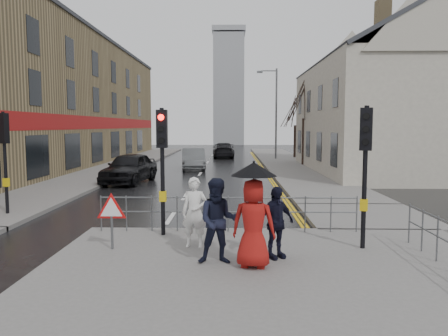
{
  "coord_description": "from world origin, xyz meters",
  "views": [
    {
      "loc": [
        2.05,
        -11.32,
        3.06
      ],
      "look_at": [
        1.79,
        2.97,
        1.69
      ],
      "focal_mm": 35.0,
      "sensor_mm": 36.0,
      "label": 1
    }
  ],
  "objects_px": {
    "pedestrian_b": "(219,221)",
    "car_parked": "(129,168)",
    "car_mid": "(193,159)",
    "pedestrian_d": "(275,222)",
    "pedestrian_with_umbrella": "(254,212)",
    "pedestrian_a": "(195,212)"
  },
  "relations": [
    {
      "from": "pedestrian_b",
      "to": "car_parked",
      "type": "relative_size",
      "value": 0.38
    },
    {
      "from": "car_mid",
      "to": "pedestrian_d",
      "type": "bearing_deg",
      "value": -86.55
    },
    {
      "from": "pedestrian_with_umbrella",
      "to": "pedestrian_d",
      "type": "relative_size",
      "value": 1.37
    },
    {
      "from": "pedestrian_with_umbrella",
      "to": "car_parked",
      "type": "height_order",
      "value": "pedestrian_with_umbrella"
    },
    {
      "from": "pedestrian_with_umbrella",
      "to": "car_mid",
      "type": "bearing_deg",
      "value": 98.25
    },
    {
      "from": "pedestrian_b",
      "to": "pedestrian_with_umbrella",
      "type": "bearing_deg",
      "value": -21.74
    },
    {
      "from": "pedestrian_with_umbrella",
      "to": "car_mid",
      "type": "xyz_separation_m",
      "value": [
        -3.19,
        21.98,
        -0.55
      ]
    },
    {
      "from": "car_mid",
      "to": "pedestrian_b",
      "type": "bearing_deg",
      "value": -89.94
    },
    {
      "from": "pedestrian_a",
      "to": "pedestrian_b",
      "type": "height_order",
      "value": "pedestrian_b"
    },
    {
      "from": "pedestrian_b",
      "to": "pedestrian_d",
      "type": "relative_size",
      "value": 1.14
    },
    {
      "from": "pedestrian_b",
      "to": "car_parked",
      "type": "distance_m",
      "value": 15.17
    },
    {
      "from": "pedestrian_b",
      "to": "pedestrian_with_umbrella",
      "type": "relative_size",
      "value": 0.83
    },
    {
      "from": "pedestrian_d",
      "to": "car_mid",
      "type": "xyz_separation_m",
      "value": [
        -3.7,
        21.33,
        -0.2
      ]
    },
    {
      "from": "pedestrian_with_umbrella",
      "to": "pedestrian_d",
      "type": "xyz_separation_m",
      "value": [
        0.52,
        0.64,
        -0.36
      ]
    },
    {
      "from": "pedestrian_a",
      "to": "car_mid",
      "type": "relative_size",
      "value": 0.38
    },
    {
      "from": "pedestrian_a",
      "to": "pedestrian_d",
      "type": "bearing_deg",
      "value": -19.51
    },
    {
      "from": "pedestrian_with_umbrella",
      "to": "pedestrian_d",
      "type": "distance_m",
      "value": 0.9
    },
    {
      "from": "pedestrian_a",
      "to": "pedestrian_d",
      "type": "distance_m",
      "value": 2.06
    },
    {
      "from": "pedestrian_b",
      "to": "pedestrian_d",
      "type": "height_order",
      "value": "pedestrian_b"
    },
    {
      "from": "pedestrian_d",
      "to": "car_mid",
      "type": "bearing_deg",
      "value": 70.0
    },
    {
      "from": "car_parked",
      "to": "pedestrian_a",
      "type": "bearing_deg",
      "value": -62.45
    },
    {
      "from": "pedestrian_with_umbrella",
      "to": "pedestrian_a",
      "type": "bearing_deg",
      "value": 131.59
    }
  ]
}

